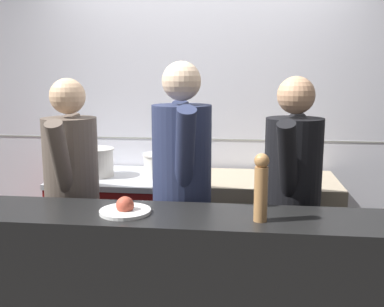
# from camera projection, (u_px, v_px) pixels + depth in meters

# --- Properties ---
(wall_back_tiled) EXTENTS (8.00, 0.06, 2.60)m
(wall_back_tiled) POSITION_uv_depth(u_px,v_px,m) (203.00, 121.00, 3.70)
(wall_back_tiled) COLOR silver
(wall_back_tiled) RESTS_ON ground_plane
(oven_range) EXTENTS (1.05, 0.71, 0.91)m
(oven_range) POSITION_uv_depth(u_px,v_px,m) (128.00, 232.00, 3.52)
(oven_range) COLOR maroon
(oven_range) RESTS_ON ground_plane
(prep_counter) EXTENTS (1.00, 0.65, 0.92)m
(prep_counter) POSITION_uv_depth(u_px,v_px,m) (267.00, 238.00, 3.40)
(prep_counter) COLOR gray
(prep_counter) RESTS_ON ground_plane
(pass_counter) EXTENTS (2.56, 0.45, 0.97)m
(pass_counter) POSITION_uv_depth(u_px,v_px,m) (173.00, 301.00, 2.42)
(pass_counter) COLOR black
(pass_counter) RESTS_ON ground_plane
(stock_pot) EXTENTS (0.27, 0.27, 0.22)m
(stock_pot) POSITION_uv_depth(u_px,v_px,m) (96.00, 161.00, 3.40)
(stock_pot) COLOR beige
(stock_pot) RESTS_ON oven_range
(sauce_pot) EXTENTS (0.26, 0.26, 0.17)m
(sauce_pot) POSITION_uv_depth(u_px,v_px,m) (160.00, 164.00, 3.41)
(sauce_pot) COLOR beige
(sauce_pot) RESTS_ON oven_range
(mixing_bowl_steel) EXTENTS (0.21, 0.21, 0.10)m
(mixing_bowl_steel) POSITION_uv_depth(u_px,v_px,m) (286.00, 170.00, 3.36)
(mixing_bowl_steel) COLOR #B7BABF
(mixing_bowl_steel) RESTS_ON prep_counter
(plated_dish_main) EXTENTS (0.27, 0.27, 0.09)m
(plated_dish_main) POSITION_uv_depth(u_px,v_px,m) (125.00, 209.00, 2.35)
(plated_dish_main) COLOR white
(plated_dish_main) RESTS_ON pass_counter
(pepper_mill) EXTENTS (0.07, 0.07, 0.34)m
(pepper_mill) POSITION_uv_depth(u_px,v_px,m) (261.00, 186.00, 2.19)
(pepper_mill) COLOR #AD7A47
(pepper_mill) RESTS_ON pass_counter
(chef_head_cook) EXTENTS (0.38, 0.73, 1.66)m
(chef_head_cook) POSITION_uv_depth(u_px,v_px,m) (72.00, 195.00, 2.85)
(chef_head_cook) COLOR black
(chef_head_cook) RESTS_ON ground_plane
(chef_sous) EXTENTS (0.43, 0.77, 1.76)m
(chef_sous) POSITION_uv_depth(u_px,v_px,m) (182.00, 191.00, 2.75)
(chef_sous) COLOR black
(chef_sous) RESTS_ON ground_plane
(chef_line) EXTENTS (0.41, 0.73, 1.67)m
(chef_line) POSITION_uv_depth(u_px,v_px,m) (292.00, 200.00, 2.72)
(chef_line) COLOR black
(chef_line) RESTS_ON ground_plane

